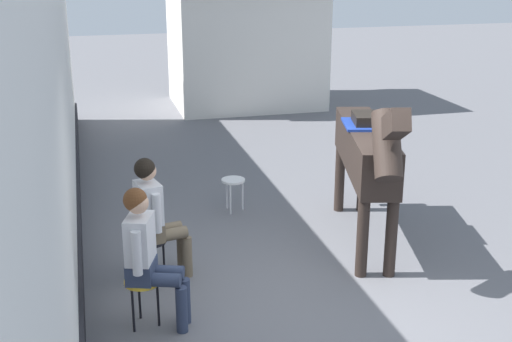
{
  "coord_description": "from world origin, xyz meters",
  "views": [
    {
      "loc": [
        -2.2,
        -5.73,
        3.43
      ],
      "look_at": [
        -0.4,
        1.2,
        1.05
      ],
      "focal_mm": 47.3,
      "sensor_mm": 36.0,
      "label": 1
    }
  ],
  "objects": [
    {
      "name": "ground_plane",
      "position": [
        0.0,
        3.0,
        0.0
      ],
      "size": [
        40.0,
        40.0,
        0.0
      ],
      "primitive_type": "plane",
      "color": "slate"
    },
    {
      "name": "pub_facade_wall",
      "position": [
        -2.55,
        1.5,
        1.54
      ],
      "size": [
        0.34,
        14.0,
        3.4
      ],
      "color": "white",
      "rests_on": "ground_plane"
    },
    {
      "name": "distant_cottage",
      "position": [
        1.4,
        9.08,
        1.8
      ],
      "size": [
        3.4,
        2.6,
        3.5
      ],
      "color": "silver",
      "rests_on": "ground_plane"
    },
    {
      "name": "seated_visitor_near",
      "position": [
        -1.75,
        -0.02,
        0.78
      ],
      "size": [
        0.61,
        0.49,
        1.39
      ],
      "color": "gold",
      "rests_on": "ground_plane"
    },
    {
      "name": "seated_visitor_far",
      "position": [
        -1.58,
        0.91,
        0.78
      ],
      "size": [
        0.61,
        0.48,
        1.39
      ],
      "color": "black",
      "rests_on": "ground_plane"
    },
    {
      "name": "saddled_horse_center",
      "position": [
        0.95,
        1.23,
        1.16
      ],
      "size": [
        1.01,
        2.94,
        2.06
      ],
      "color": "#2D231E",
      "rests_on": "ground_plane"
    },
    {
      "name": "spare_stool_white",
      "position": [
        -0.34,
        2.66,
        0.4
      ],
      "size": [
        0.32,
        0.32,
        0.46
      ],
      "color": "white",
      "rests_on": "ground_plane"
    }
  ]
}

